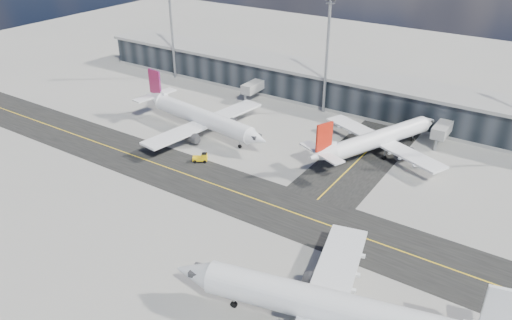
% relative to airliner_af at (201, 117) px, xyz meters
% --- Properties ---
extents(ground, '(300.00, 300.00, 0.00)m').
position_rel_airliner_af_xyz_m(ground, '(18.08, -21.16, -3.85)').
color(ground, gray).
rests_on(ground, ground).
extents(taxiway_lanes, '(180.00, 63.00, 0.03)m').
position_rel_airliner_af_xyz_m(taxiway_lanes, '(22.00, -10.42, -3.84)').
color(taxiway_lanes, black).
rests_on(taxiway_lanes, ground).
extents(terminal_concourse, '(152.00, 19.80, 8.80)m').
position_rel_airliner_af_xyz_m(terminal_concourse, '(18.12, 33.77, 0.24)').
color(terminal_concourse, black).
rests_on(terminal_concourse, ground).
extents(floodlight_masts, '(102.50, 0.70, 28.90)m').
position_rel_airliner_af_xyz_m(floodlight_masts, '(18.08, 26.84, 11.75)').
color(floodlight_masts, gray).
rests_on(floodlight_masts, ground).
extents(airliner_af, '(39.38, 33.70, 11.67)m').
position_rel_airliner_af_xyz_m(airliner_af, '(0.00, 0.00, 0.00)').
color(airliner_af, white).
rests_on(airliner_af, ground).
extents(airliner_redtail, '(30.15, 34.90, 10.81)m').
position_rel_airliner_af_xyz_m(airliner_redtail, '(38.11, 11.91, -0.29)').
color(airliner_redtail, white).
rests_on(airliner_redtail, ground).
extents(airliner_near, '(43.17, 37.10, 12.89)m').
position_rel_airliner_af_xyz_m(airliner_near, '(52.36, -38.06, 0.41)').
color(airliner_near, silver).
rests_on(airliner_near, ground).
extents(baggage_tug, '(3.36, 2.84, 1.92)m').
position_rel_airliner_af_xyz_m(baggage_tug, '(9.25, -11.32, -2.89)').
color(baggage_tug, yellow).
rests_on(baggage_tug, ground).
extents(service_van, '(2.91, 4.99, 1.31)m').
position_rel_airliner_af_xyz_m(service_van, '(28.92, 9.07, -3.20)').
color(service_van, white).
rests_on(service_van, ground).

